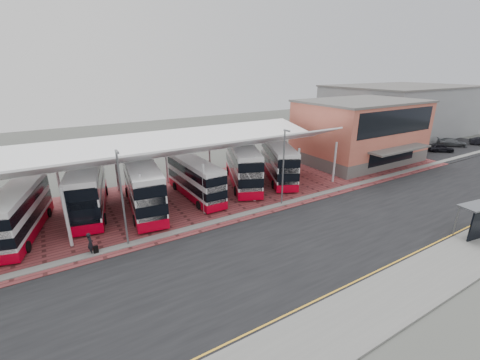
% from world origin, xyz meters
% --- Properties ---
extents(ground, '(140.00, 140.00, 0.00)m').
position_xyz_m(ground, '(0.00, 0.00, 0.00)').
color(ground, '#4B4D48').
extents(road, '(120.00, 14.00, 0.02)m').
position_xyz_m(road, '(0.00, -1.00, 0.01)').
color(road, black).
rests_on(road, ground).
extents(forecourt, '(72.00, 16.00, 0.06)m').
position_xyz_m(forecourt, '(2.00, 13.00, 0.03)').
color(forecourt, brown).
rests_on(forecourt, ground).
extents(sidewalk, '(120.00, 4.00, 0.14)m').
position_xyz_m(sidewalk, '(0.00, -9.00, 0.07)').
color(sidewalk, slate).
rests_on(sidewalk, ground).
extents(north_kerb, '(120.00, 0.80, 0.14)m').
position_xyz_m(north_kerb, '(0.00, 6.20, 0.07)').
color(north_kerb, slate).
rests_on(north_kerb, ground).
extents(carpark_surface, '(22.00, 10.00, 0.08)m').
position_xyz_m(carpark_surface, '(44.00, 10.00, 0.04)').
color(carpark_surface, black).
rests_on(carpark_surface, ground).
extents(yellow_line_near, '(120.00, 0.12, 0.01)m').
position_xyz_m(yellow_line_near, '(0.00, -7.00, 0.03)').
color(yellow_line_near, gold).
rests_on(yellow_line_near, road).
extents(yellow_line_far, '(120.00, 0.12, 0.01)m').
position_xyz_m(yellow_line_far, '(0.00, -6.70, 0.03)').
color(yellow_line_far, gold).
rests_on(yellow_line_far, road).
extents(canopy, '(37.00, 11.63, 7.07)m').
position_xyz_m(canopy, '(-6.00, 13.94, 5.80)').
color(canopy, silver).
rests_on(canopy, ground).
extents(terminal, '(18.40, 14.40, 9.25)m').
position_xyz_m(terminal, '(23.00, 13.92, 4.66)').
color(terminal, '#5D5A58').
rests_on(terminal, ground).
extents(warehouse, '(30.50, 20.50, 10.25)m').
position_xyz_m(warehouse, '(48.00, 24.00, 5.15)').
color(warehouse, gray).
rests_on(warehouse, ground).
extents(lamp_west, '(0.16, 0.90, 8.07)m').
position_xyz_m(lamp_west, '(-14.00, 6.27, 4.36)').
color(lamp_west, slate).
rests_on(lamp_west, ground).
extents(lamp_east, '(0.16, 0.90, 8.07)m').
position_xyz_m(lamp_east, '(2.00, 6.27, 4.36)').
color(lamp_east, slate).
rests_on(lamp_east, ground).
extents(bus_0, '(4.89, 10.51, 4.22)m').
position_xyz_m(bus_0, '(-21.32, 12.65, 2.16)').
color(bus_0, silver).
rests_on(bus_0, forecourt).
extents(bus_1, '(4.98, 12.26, 4.93)m').
position_xyz_m(bus_1, '(-15.62, 15.12, 2.51)').
color(bus_1, silver).
rests_on(bus_1, forecourt).
extents(bus_2, '(4.34, 12.24, 4.94)m').
position_xyz_m(bus_2, '(-10.79, 12.90, 2.51)').
color(bus_2, silver).
rests_on(bus_2, forecourt).
extents(bus_3, '(2.72, 10.33, 4.24)m').
position_xyz_m(bus_3, '(-5.01, 12.92, 2.17)').
color(bus_3, silver).
rests_on(bus_3, forecourt).
extents(bus_4, '(7.25, 12.21, 4.98)m').
position_xyz_m(bus_4, '(1.77, 13.90, 2.53)').
color(bus_4, silver).
rests_on(bus_4, forecourt).
extents(bus_5, '(7.23, 11.29, 4.65)m').
position_xyz_m(bus_5, '(6.74, 13.16, 2.37)').
color(bus_5, silver).
rests_on(bus_5, forecourt).
extents(pedestrian, '(0.52, 0.71, 1.78)m').
position_xyz_m(pedestrian, '(-16.76, 6.44, 0.95)').
color(pedestrian, black).
rests_on(pedestrian, forecourt).
extents(suitcase, '(0.37, 0.26, 0.63)m').
position_xyz_m(suitcase, '(-16.47, 6.22, 0.38)').
color(suitcase, black).
rests_on(suitcase, forecourt).
extents(carpark_car_a, '(4.20, 3.82, 1.39)m').
position_xyz_m(carpark_car_a, '(39.37, 9.76, 0.77)').
color(carpark_car_a, black).
rests_on(carpark_car_a, carpark_surface).
extents(carpark_car_b, '(4.60, 4.97, 1.40)m').
position_xyz_m(carpark_car_b, '(45.51, 11.05, 0.78)').
color(carpark_car_b, '#51555A').
rests_on(carpark_car_b, carpark_surface).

